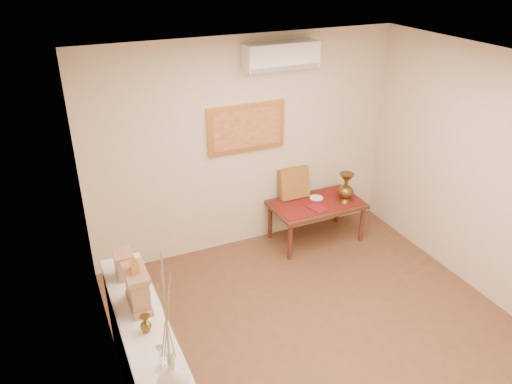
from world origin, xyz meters
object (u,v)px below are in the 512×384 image
white_vase (168,338)px  brass_urn_tall (346,185)px  display_ledge (150,370)px  mantel_clock (138,288)px  low_table (317,207)px  wooden_chest (125,264)px

white_vase → brass_urn_tall: size_ratio=2.20×
white_vase → brass_urn_tall: bearing=40.4°
brass_urn_tall → display_ledge: size_ratio=0.24×
mantel_clock → brass_urn_tall: bearing=26.9°
brass_urn_tall → low_table: size_ratio=0.41×
white_vase → mantel_clock: 1.10m
display_ledge → low_table: display_ledge is taller
white_vase → low_table: 3.92m
wooden_chest → low_table: (2.68, 1.20, -0.62)m
mantel_clock → low_table: 3.19m
white_vase → wooden_chest: (-0.02, 1.49, -0.41)m
display_ledge → mantel_clock: 0.70m
low_table → display_ledge: bearing=-144.9°
mantel_clock → wooden_chest: mantel_clock is taller
display_ledge → low_table: 3.27m
wooden_chest → mantel_clock: bearing=-87.1°
white_vase → brass_urn_tall: (3.01, 2.56, -0.72)m
white_vase → wooden_chest: white_vase is taller
display_ledge → wooden_chest: (-0.00, 0.68, 0.61)m
white_vase → brass_urn_tall: white_vase is taller
mantel_clock → white_vase: bearing=-90.2°
mantel_clock → wooden_chest: 0.45m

